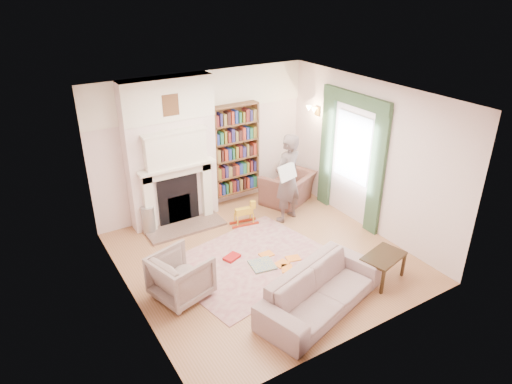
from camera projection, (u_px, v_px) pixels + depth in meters
floor at (264, 257)px, 7.86m from camera, size 4.50×4.50×0.00m
ceiling at (265, 97)px, 6.65m from camera, size 4.50×4.50×0.00m
wall_back at (203, 143)px, 8.98m from camera, size 4.50×0.00×4.50m
wall_front at (363, 250)px, 5.53m from camera, size 4.50×0.00×4.50m
wall_left at (125, 220)px, 6.20m from camera, size 0.00×4.50×4.50m
wall_right at (368, 157)px, 8.31m from camera, size 0.00×4.50×4.50m
fireplace at (171, 154)px, 8.48m from camera, size 1.70×0.58×2.80m
bookcase at (235, 150)px, 9.29m from camera, size 1.00×0.24×1.85m
window at (353, 148)px, 8.59m from camera, size 0.02×0.90×1.30m
curtain_left at (377, 173)px, 8.15m from camera, size 0.07×0.32×2.40m
curtain_right at (327, 150)px, 9.22m from camera, size 0.07×0.32×2.40m
pelmet at (356, 99)px, 8.16m from camera, size 0.09×1.70×0.24m
wall_sconce at (310, 112)px, 9.14m from camera, size 0.20×0.24×0.24m
rug at (250, 261)px, 7.74m from camera, size 2.91×2.44×0.01m
armchair_reading at (288, 188)px, 9.62m from camera, size 1.28×1.22×0.65m
armchair_left at (181, 276)px, 6.78m from camera, size 0.96×0.95×0.71m
sofa at (321, 290)px, 6.56m from camera, size 2.25×1.38×0.61m
man_reading at (287, 178)px, 8.71m from camera, size 0.73×0.57×1.77m
newspaper at (287, 172)px, 8.38m from camera, size 0.45×0.23×0.29m
coffee_table at (382, 267)px, 7.21m from camera, size 0.79×0.61×0.45m
paraffin_heater at (149, 220)px, 8.49m from camera, size 0.29×0.29×0.55m
rocking_horse at (244, 214)px, 8.79m from camera, size 0.57×0.30×0.47m
board_game at (262, 265)px, 7.61m from camera, size 0.45×0.45×0.03m
game_box_lid at (232, 257)px, 7.80m from camera, size 0.33×0.27×0.05m
comic_annuals at (282, 261)px, 7.72m from camera, size 0.59×0.77×0.02m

